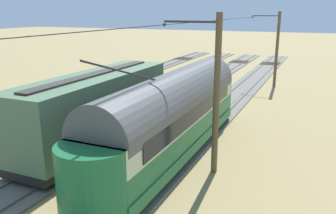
# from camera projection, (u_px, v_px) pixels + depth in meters

# --- Properties ---
(ground_plane) EXTENTS (220.00, 220.00, 0.00)m
(ground_plane) POSITION_uv_depth(u_px,v_px,m) (109.00, 118.00, 24.36)
(ground_plane) COLOR #937F51
(track_streetcar_siding) EXTENTS (2.80, 80.00, 0.18)m
(track_streetcar_siding) POSITION_uv_depth(u_px,v_px,m) (200.00, 129.00, 22.09)
(track_streetcar_siding) COLOR #666059
(track_streetcar_siding) RESTS_ON ground
(track_adjacent_siding) EXTENTS (2.80, 80.00, 0.18)m
(track_adjacent_siding) POSITION_uv_depth(u_px,v_px,m) (139.00, 120.00, 23.77)
(track_adjacent_siding) COLOR #666059
(track_adjacent_siding) RESTS_ON ground
(track_third_siding) EXTENTS (2.80, 80.00, 0.18)m
(track_third_siding) POSITION_uv_depth(u_px,v_px,m) (86.00, 113.00, 25.46)
(track_third_siding) COLOR #666059
(track_third_siding) RESTS_ON ground
(track_outer_siding) EXTENTS (2.80, 80.00, 0.18)m
(track_outer_siding) POSITION_uv_depth(u_px,v_px,m) (40.00, 107.00, 27.15)
(track_outer_siding) COLOR #666059
(track_outer_siding) RESTS_ON ground
(vintage_streetcar) EXTENTS (2.65, 16.02, 5.63)m
(vintage_streetcar) POSITION_uv_depth(u_px,v_px,m) (173.00, 113.00, 17.61)
(vintage_streetcar) COLOR #196033
(vintage_streetcar) RESTS_ON ground
(boxcar_adjacent) EXTENTS (2.96, 11.22, 3.85)m
(boxcar_adjacent) POSITION_uv_depth(u_px,v_px,m) (96.00, 107.00, 19.00)
(boxcar_adjacent) COLOR #4C6B4C
(boxcar_adjacent) RESTS_ON ground
(catenary_pole_foreground) EXTENTS (2.71, 0.28, 7.15)m
(catenary_pole_foreground) POSITION_uv_depth(u_px,v_px,m) (276.00, 48.00, 33.54)
(catenary_pole_foreground) COLOR brown
(catenary_pole_foreground) RESTS_ON ground
(catenary_pole_mid_near) EXTENTS (2.71, 0.28, 7.15)m
(catenary_pole_mid_near) POSITION_uv_depth(u_px,v_px,m) (215.00, 93.00, 15.38)
(catenary_pole_mid_near) COLOR brown
(catenary_pole_mid_near) RESTS_ON ground
(overhead_wire_run) EXTENTS (2.51, 45.15, 0.18)m
(overhead_wire_run) POSITION_uv_depth(u_px,v_px,m) (172.00, 24.00, 16.16)
(overhead_wire_run) COLOR black
(overhead_wire_run) RESTS_ON ground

